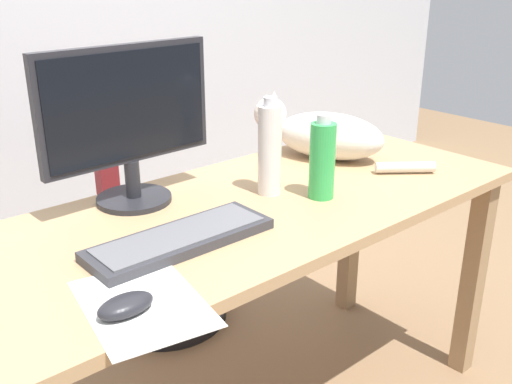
% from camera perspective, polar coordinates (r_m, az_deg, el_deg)
% --- Properties ---
extents(desk, '(1.57, 0.66, 0.75)m').
position_cam_1_polar(desk, '(1.63, 0.22, -4.47)').
color(desk, tan).
rests_on(desk, ground_plane).
extents(office_chair, '(0.51, 0.49, 0.90)m').
position_cam_1_polar(office_chair, '(2.30, -10.36, -3.85)').
color(office_chair, black).
rests_on(office_chair, ground_plane).
extents(monitor, '(0.48, 0.20, 0.41)m').
position_cam_1_polar(monitor, '(1.55, -12.27, 6.86)').
color(monitor, '#232328').
rests_on(monitor, desk).
extents(keyboard, '(0.44, 0.15, 0.03)m').
position_cam_1_polar(keyboard, '(1.36, -7.31, -4.51)').
color(keyboard, '#333338').
rests_on(keyboard, desk).
extents(cat, '(0.31, 0.58, 0.20)m').
position_cam_1_polar(cat, '(1.94, 6.48, 5.66)').
color(cat, silver).
rests_on(cat, desk).
extents(computer_mouse, '(0.11, 0.06, 0.04)m').
position_cam_1_polar(computer_mouse, '(1.12, -12.49, -10.66)').
color(computer_mouse, '#232328').
rests_on(computer_mouse, desk).
extents(paper_sheet, '(0.26, 0.33, 0.00)m').
position_cam_1_polar(paper_sheet, '(1.15, -10.91, -10.51)').
color(paper_sheet, white).
rests_on(paper_sheet, desk).
extents(water_bottle, '(0.07, 0.07, 0.23)m').
position_cam_1_polar(water_bottle, '(1.59, 6.42, 3.13)').
color(water_bottle, green).
rests_on(water_bottle, desk).
extents(spray_bottle, '(0.07, 0.07, 0.27)m').
position_cam_1_polar(spray_bottle, '(1.60, 1.33, 4.15)').
color(spray_bottle, silver).
rests_on(spray_bottle, desk).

